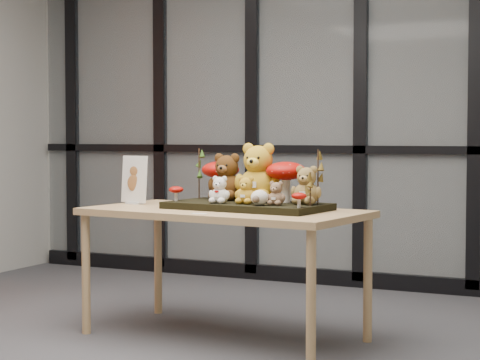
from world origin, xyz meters
The scene contains 23 objects.
floor centered at (0.00, 0.00, 0.00)m, with size 5.00×5.00×0.00m, color #494A4E.
room_shell centered at (0.00, 0.00, 1.68)m, with size 5.00×5.00×5.00m.
glass_partition centered at (0.00, 2.47, 1.42)m, with size 4.90×0.06×2.78m.
display_table centered at (0.25, 0.55, 0.67)m, with size 1.66×0.97×0.74m.
diorama_tray centered at (0.37, 0.60, 0.76)m, with size 0.91×0.45×0.04m, color black.
bear_pooh_yellow centered at (0.40, 0.70, 0.96)m, with size 0.28×0.26×0.37m, color gold, non-canonical shape.
bear_brown_medium centered at (0.18, 0.73, 0.93)m, with size 0.23×0.21×0.30m, color #48290E, non-canonical shape.
bear_tan_back centered at (0.72, 0.62, 0.90)m, with size 0.18×0.16×0.24m, color olive, non-canonical shape.
bear_small_yellow centered at (0.41, 0.51, 0.86)m, with size 0.13×0.12×0.17m, color gold, non-canonical shape.
bear_white_bow centered at (0.25, 0.49, 0.86)m, with size 0.13×0.12×0.17m, color white, non-canonical shape.
bear_beige_small centered at (0.60, 0.49, 0.85)m, with size 0.11×0.10×0.15m, color #836246, non-canonical shape.
plush_cream_hedgehog centered at (0.52, 0.44, 0.82)m, with size 0.07×0.07×0.09m, color white, non-canonical shape.
mushroom_back_left centered at (0.11, 0.79, 0.90)m, with size 0.22×0.22×0.25m, color #990A04, non-canonical shape.
mushroom_back_right centered at (0.57, 0.70, 0.91)m, with size 0.23×0.23×0.26m, color #990A04, non-canonical shape.
mushroom_front_left centered at (-0.05, 0.53, 0.82)m, with size 0.09×0.09×0.09m, color #990A04, non-canonical shape.
mushroom_front_right centered at (0.76, 0.40, 0.82)m, with size 0.08×0.08×0.09m, color #990A04, non-canonical shape.
sprig_green_far_left centered at (-0.03, 0.76, 0.93)m, with size 0.05×0.05×0.30m, color #15360C, non-canonical shape.
sprig_green_mid_left centered at (0.12, 0.80, 0.91)m, with size 0.05×0.05×0.26m, color #15360C, non-canonical shape.
sprig_dry_far_right centered at (0.78, 0.65, 0.93)m, with size 0.05×0.05×0.30m, color brown, non-canonical shape.
sprig_dry_mid_right centered at (0.78, 0.53, 0.87)m, with size 0.05×0.05×0.18m, color brown, non-canonical shape.
sprig_green_centre centered at (0.31, 0.78, 0.88)m, with size 0.05×0.05×0.21m, color #15360C, non-canonical shape.
sign_holder centered at (-0.41, 0.65, 0.88)m, with size 0.21×0.08×0.30m.
label_card centered at (0.26, 0.23, 0.74)m, with size 0.09×0.03×0.00m, color white.
Camera 1 is at (2.43, -3.86, 1.16)m, focal length 65.00 mm.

